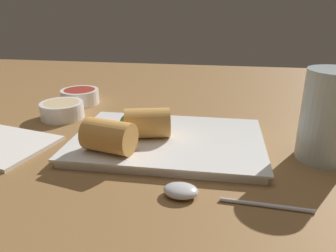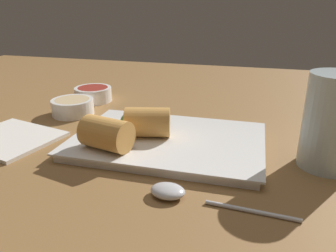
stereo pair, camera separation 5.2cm
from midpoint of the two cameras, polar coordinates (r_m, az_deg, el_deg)
name	(u,v)px [view 1 (the left image)]	position (r cm, az deg, el deg)	size (l,w,h in cm)	color
table_surface	(158,147)	(55.43, -4.44, -3.79)	(180.00, 140.00, 2.00)	olive
serving_plate	(168,141)	(53.33, -2.80, -2.72)	(30.44, 21.21, 1.50)	white
roll_front_left	(106,136)	(48.68, -13.75, -1.73)	(8.39, 6.34, 4.80)	#D19347
roll_front_right	(145,123)	(52.52, -6.96, 0.46)	(8.39, 6.33, 4.80)	#D19347
dipping_bowl_near	(62,110)	(69.58, -20.04, 2.66)	(8.50, 8.50, 3.23)	white
dipping_bowl_far	(80,96)	(78.18, -16.95, 5.00)	(8.50, 8.50, 3.23)	white
spoon	(190,192)	(40.07, 0.03, -11.55)	(17.52, 3.63, 1.49)	silver
napkin	(1,145)	(60.62, -29.26, -3.00)	(17.55, 15.86, 0.60)	silver
drinking_glass	(329,116)	(51.21, 23.69, 1.56)	(7.86, 7.86, 13.42)	silver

